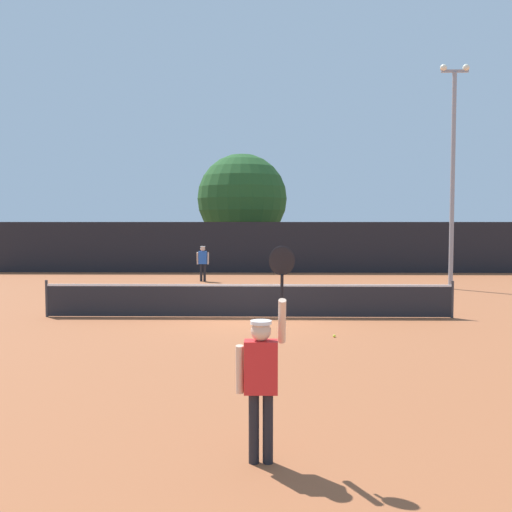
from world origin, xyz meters
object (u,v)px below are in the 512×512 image
at_px(light_pole, 453,164).
at_px(tennis_ball, 334,336).
at_px(parked_car_near, 207,251).
at_px(parked_car_mid, 279,251).
at_px(player_receiving, 203,260).
at_px(player_serving, 262,369).
at_px(large_tree, 242,199).

bearing_deg(light_pole, tennis_ball, -120.57).
height_order(parked_car_near, parked_car_mid, same).
relative_size(player_receiving, parked_car_mid, 0.38).
relative_size(light_pole, parked_car_mid, 2.13).
distance_m(tennis_ball, parked_car_mid, 25.38).
bearing_deg(player_serving, light_pole, 66.17).
height_order(tennis_ball, parked_car_mid, parked_car_mid).
bearing_deg(player_receiving, light_pole, 164.82).
height_order(player_serving, large_tree, large_tree).
height_order(player_receiving, parked_car_near, parked_car_near).
xyz_separation_m(light_pole, parked_car_mid, (-6.69, 15.28, -4.34)).
xyz_separation_m(player_serving, player_receiving, (-2.87, 20.13, -0.09)).
bearing_deg(light_pole, parked_car_mid, 113.64).
xyz_separation_m(player_receiving, light_pole, (10.51, -2.85, 4.12)).
bearing_deg(light_pole, large_tree, 125.69).
xyz_separation_m(player_serving, parked_car_near, (-3.87, 31.98, -0.31)).
relative_size(player_receiving, large_tree, 0.23).
bearing_deg(player_serving, player_receiving, 98.12).
bearing_deg(tennis_ball, parked_car_mid, 91.67).
bearing_deg(player_serving, tennis_ball, 76.87).
height_order(player_serving, parked_car_near, player_serving).
bearing_deg(large_tree, tennis_ball, -82.14).
height_order(light_pole, parked_car_mid, light_pole).
relative_size(player_serving, parked_car_near, 0.58).
distance_m(player_serving, tennis_ball, 7.48).
height_order(light_pole, parked_car_near, light_pole).
bearing_deg(tennis_ball, player_serving, -103.13).
xyz_separation_m(player_receiving, large_tree, (1.42, 9.80, 3.20)).
bearing_deg(parked_car_mid, player_receiving, -104.72).
bearing_deg(player_serving, parked_car_mid, 88.34).
distance_m(parked_car_near, parked_car_mid, 4.84).
distance_m(light_pole, parked_car_mid, 17.24).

